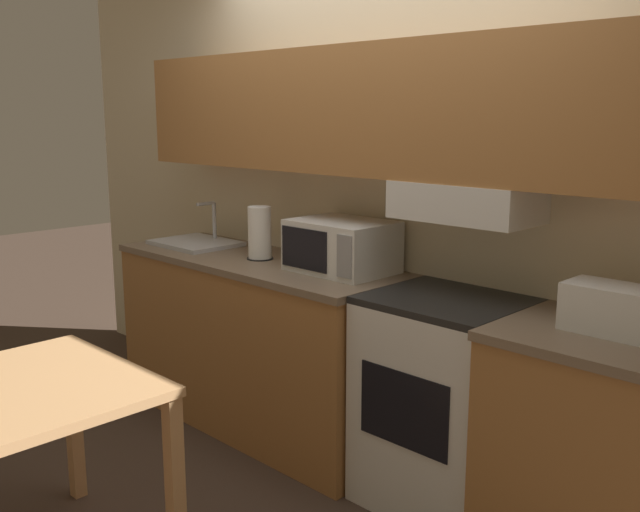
# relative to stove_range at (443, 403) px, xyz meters

# --- Properties ---
(ground_plane) EXTENTS (16.00, 16.00, 0.00)m
(ground_plane) POSITION_rel_stove_range_xyz_m (-0.53, 0.28, -0.47)
(ground_plane) COLOR #3D2D23
(wall_back) EXTENTS (5.51, 0.38, 2.55)m
(wall_back) POSITION_rel_stove_range_xyz_m (-0.52, 0.22, 1.00)
(wall_back) COLOR beige
(wall_back) RESTS_ON ground_plane
(lower_counter_main) EXTENTS (1.77, 0.62, 0.94)m
(lower_counter_main) POSITION_rel_stove_range_xyz_m (-1.21, -0.02, 0.00)
(lower_counter_main) COLOR #A36B38
(lower_counter_main) RESTS_ON ground_plane
(lower_counter_right_stub) EXTENTS (0.71, 0.62, 0.94)m
(lower_counter_right_stub) POSITION_rel_stove_range_xyz_m (0.68, -0.02, 0.00)
(lower_counter_right_stub) COLOR #A36B38
(lower_counter_right_stub) RESTS_ON ground_plane
(stove_range) EXTENTS (0.63, 0.56, 0.94)m
(stove_range) POSITION_rel_stove_range_xyz_m (0.00, 0.00, 0.00)
(stove_range) COLOR silver
(stove_range) RESTS_ON ground_plane
(microwave) EXTENTS (0.48, 0.37, 0.25)m
(microwave) POSITION_rel_stove_range_xyz_m (-0.66, 0.06, 0.59)
(microwave) COLOR silver
(microwave) RESTS_ON lower_counter_main
(toaster) EXTENTS (0.31, 0.19, 0.17)m
(toaster) POSITION_rel_stove_range_xyz_m (0.68, 0.01, 0.56)
(toaster) COLOR silver
(toaster) RESTS_ON lower_counter_right_stub
(sink_basin) EXTENTS (0.48, 0.38, 0.25)m
(sink_basin) POSITION_rel_stove_range_xyz_m (-1.76, -0.02, 0.49)
(sink_basin) COLOR #B7BABF
(sink_basin) RESTS_ON lower_counter_main
(paper_towel_roll) EXTENTS (0.14, 0.14, 0.28)m
(paper_towel_roll) POSITION_rel_stove_range_xyz_m (-1.18, -0.02, 0.61)
(paper_towel_roll) COLOR black
(paper_towel_roll) RESTS_ON lower_counter_main
(dining_table) EXTENTS (0.87, 0.80, 0.74)m
(dining_table) POSITION_rel_stove_range_xyz_m (-0.80, -1.47, 0.16)
(dining_table) COLOR tan
(dining_table) RESTS_ON ground_plane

